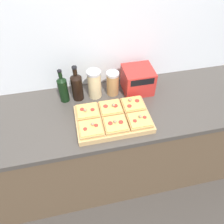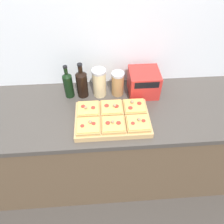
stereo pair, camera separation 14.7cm
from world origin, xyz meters
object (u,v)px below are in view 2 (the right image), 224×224
Objects in this scene: wine_bottle at (82,83)px; grain_jar_tall at (99,83)px; cutting_board at (112,119)px; toaster_oven at (144,82)px; olive_oil_bottle at (68,84)px; grain_jar_short at (118,84)px.

wine_bottle is 1.25× the size of grain_jar_tall.
toaster_oven is (0.26, 0.29, 0.08)m from cutting_board.
olive_oil_bottle is 1.10× the size of toaster_oven.
grain_jar_tall is 1.17× the size of grain_jar_short.
olive_oil_bottle reaches higher than toaster_oven.
cutting_board is 0.30m from grain_jar_short.
cutting_board is 0.43m from olive_oil_bottle.
grain_jar_tall is at bearing 104.75° from cutting_board.
grain_jar_short is 0.78× the size of toaster_oven.
cutting_board is at bearing -75.25° from grain_jar_tall.
toaster_oven reaches higher than cutting_board.
cutting_board is 1.86× the size of olive_oil_bottle.
olive_oil_bottle reaches higher than cutting_board.
olive_oil_bottle is at bearing 180.00° from grain_jar_short.
cutting_board is 1.78× the size of wine_bottle.
cutting_board is at bearing -54.69° from wine_bottle.
olive_oil_bottle is 0.23m from grain_jar_tall.
cutting_board is at bearing -43.33° from olive_oil_bottle.
toaster_oven is at bearing -0.15° from grain_jar_tall.
grain_jar_tall is 0.33m from toaster_oven.
cutting_board is 2.24× the size of grain_jar_tall.
wine_bottle reaches higher than toaster_oven.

